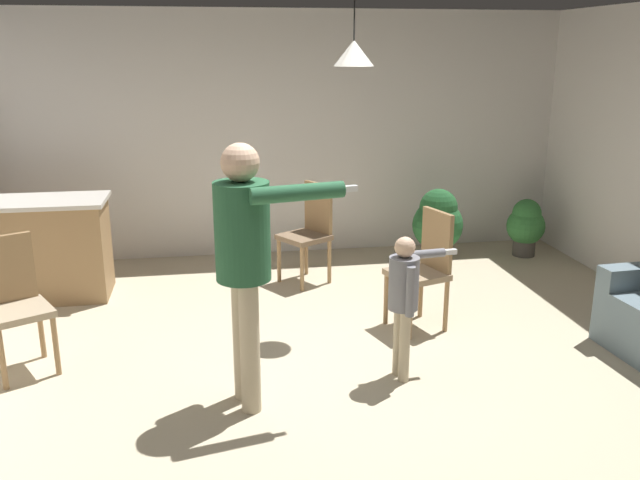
{
  "coord_description": "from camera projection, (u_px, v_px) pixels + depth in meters",
  "views": [
    {
      "loc": [
        -0.85,
        -4.27,
        2.29
      ],
      "look_at": [
        -0.12,
        0.13,
        1.0
      ],
      "focal_mm": 37.47,
      "sensor_mm": 36.0,
      "label": 1
    }
  ],
  "objects": [
    {
      "name": "ground",
      "position": [
        339.0,
        377.0,
        4.82
      ],
      "size": [
        7.68,
        7.68,
        0.0
      ],
      "primitive_type": "plane",
      "color": "beige"
    },
    {
      "name": "wall_back",
      "position": [
        285.0,
        135.0,
        7.48
      ],
      "size": [
        6.4,
        0.1,
        2.7
      ],
      "primitive_type": "cube",
      "color": "silver",
      "rests_on": "ground"
    },
    {
      "name": "kitchen_counter",
      "position": [
        41.0,
        249.0,
        6.25
      ],
      "size": [
        1.26,
        0.66,
        0.95
      ],
      "color": "#99754C",
      "rests_on": "ground"
    },
    {
      "name": "person_adult",
      "position": [
        245.0,
        248.0,
        4.17
      ],
      "size": [
        0.89,
        0.5,
        1.74
      ],
      "rotation": [
        0.0,
        0.0,
        -1.36
      ],
      "color": "tan",
      "rests_on": "ground"
    },
    {
      "name": "person_child",
      "position": [
        405.0,
        292.0,
        4.64
      ],
      "size": [
        0.54,
        0.34,
        1.05
      ],
      "rotation": [
        0.0,
        0.0,
        -1.47
      ],
      "color": "tan",
      "rests_on": "ground"
    },
    {
      "name": "dining_chair_by_counter",
      "position": [
        425.0,
        265.0,
        5.56
      ],
      "size": [
        0.53,
        0.53,
        1.0
      ],
      "rotation": [
        0.0,
        0.0,
        1.88
      ],
      "color": "#99754C",
      "rests_on": "ground"
    },
    {
      "name": "dining_chair_near_wall",
      "position": [
        14.0,
        300.0,
        4.8
      ],
      "size": [
        0.57,
        0.57,
        1.0
      ],
      "rotation": [
        0.0,
        0.0,
        3.64
      ],
      "color": "#99754C",
      "rests_on": "ground"
    },
    {
      "name": "dining_chair_centre_back",
      "position": [
        310.0,
        229.0,
        6.67
      ],
      "size": [
        0.58,
        0.58,
        1.0
      ],
      "rotation": [
        0.0,
        0.0,
        2.13
      ],
      "color": "#99754C",
      "rests_on": "ground"
    },
    {
      "name": "potted_plant_corner",
      "position": [
        438.0,
        223.0,
        7.22
      ],
      "size": [
        0.55,
        0.55,
        0.84
      ],
      "color": "#4C4742",
      "rests_on": "ground"
    },
    {
      "name": "potted_plant_by_wall",
      "position": [
        526.0,
        225.0,
        7.56
      ],
      "size": [
        0.43,
        0.43,
        0.66
      ],
      "color": "#4C4742",
      "rests_on": "ground"
    },
    {
      "name": "ceiling_light_pendant",
      "position": [
        354.0,
        53.0,
        5.24
      ],
      "size": [
        0.32,
        0.32,
        0.55
      ],
      "color": "silver"
    }
  ]
}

